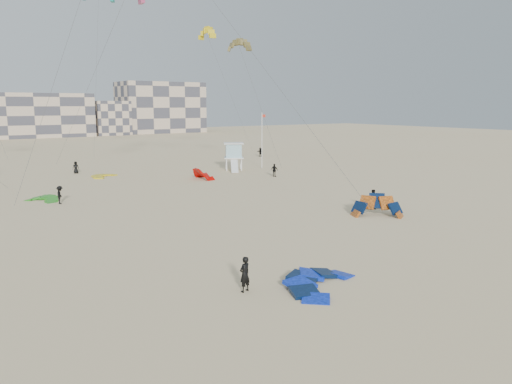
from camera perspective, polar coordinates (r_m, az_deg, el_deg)
ground at (r=27.69m, az=2.37°, el=-8.55°), size 320.00×320.00×0.00m
kite_ground_blue at (r=25.13m, az=7.25°, el=-10.58°), size 6.04×6.12×1.57m
kite_ground_orange at (r=41.09m, az=13.67°, el=-2.70°), size 5.79×5.77×4.04m
kite_ground_green at (r=50.38m, az=-23.16°, el=-0.92°), size 4.45×4.37×1.42m
kite_ground_red_far at (r=60.37m, az=-6.03°, el=1.49°), size 3.72×3.66×3.62m
kite_ground_yellow at (r=64.56m, az=-17.02°, el=1.66°), size 4.88×4.90×0.67m
kitesurfer_main at (r=23.92m, az=-1.30°, el=-9.37°), size 0.71×0.56×1.73m
kitesurfer_b at (r=43.58m, az=13.29°, el=-0.83°), size 1.02×0.93×1.70m
kitesurfer_c at (r=48.04m, az=-21.50°, el=-0.31°), size 0.92×1.20×1.64m
kitesurfer_d at (r=61.96m, az=2.12°, el=2.51°), size 0.82×1.01×1.61m
kitesurfer_e at (r=68.91m, az=-19.91°, el=2.66°), size 0.89×0.72×1.58m
kitesurfer_f at (r=86.38m, az=0.49°, el=4.59°), size 0.55×1.48×1.56m
kite_fly_olive at (r=67.46m, az=-1.94°, el=16.30°), size 4.37×9.52×16.53m
kite_fly_yellow at (r=86.91m, az=-5.64°, el=17.50°), size 8.12×6.47×20.42m
lifeguard_tower_near at (r=68.24m, az=-2.56°, el=4.07°), size 3.59×5.61×3.74m
flagpole at (r=70.18m, az=0.69°, el=6.07°), size 0.63×0.10×7.78m
condo_mid at (r=153.33m, az=-24.52°, el=7.98°), size 32.00×16.00×12.00m
condo_east at (r=166.60m, az=-10.84°, el=9.45°), size 26.00×14.00×16.00m
condo_fill_right at (r=156.60m, az=-16.35°, el=8.12°), size 10.00×10.00×10.00m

